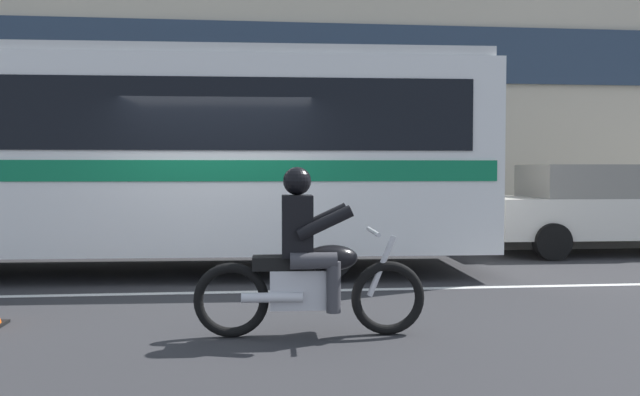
# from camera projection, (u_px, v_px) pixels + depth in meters

# --- Properties ---
(ground_plane) EXTENTS (60.00, 60.00, 0.00)m
(ground_plane) POSITION_uv_depth(u_px,v_px,m) (218.00, 284.00, 8.60)
(ground_plane) COLOR #2B2B2D
(sidewalk_curb) EXTENTS (28.00, 3.80, 0.15)m
(sidewalk_curb) POSITION_uv_depth(u_px,v_px,m) (232.00, 239.00, 13.66)
(sidewalk_curb) COLOR #A39E93
(sidewalk_curb) RESTS_ON ground_plane
(lane_center_stripe) EXTENTS (26.60, 0.14, 0.01)m
(lane_center_stripe) POSITION_uv_depth(u_px,v_px,m) (215.00, 292.00, 8.00)
(lane_center_stripe) COLOR silver
(lane_center_stripe) RESTS_ON ground_plane
(transit_bus) EXTENTS (11.49, 2.97, 3.22)m
(transit_bus) POSITION_uv_depth(u_px,v_px,m) (102.00, 147.00, 9.52)
(transit_bus) COLOR white
(transit_bus) RESTS_ON ground_plane
(motorcycle_with_rider) EXTENTS (2.14, 0.64, 1.56)m
(motorcycle_with_rider) POSITION_uv_depth(u_px,v_px,m) (309.00, 266.00, 5.88)
(motorcycle_with_rider) COLOR black
(motorcycle_with_rider) RESTS_ON ground_plane
(parked_sedan_curbside) EXTENTS (4.31, 1.91, 1.64)m
(parked_sedan_curbside) POSITION_uv_depth(u_px,v_px,m) (597.00, 207.00, 11.81)
(parked_sedan_curbside) COLOR silver
(parked_sedan_curbside) RESTS_ON ground_plane
(fire_hydrant) EXTENTS (0.22, 0.30, 0.75)m
(fire_hydrant) POSITION_uv_depth(u_px,v_px,m) (135.00, 222.00, 12.65)
(fire_hydrant) COLOR gold
(fire_hydrant) RESTS_ON sidewalk_curb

